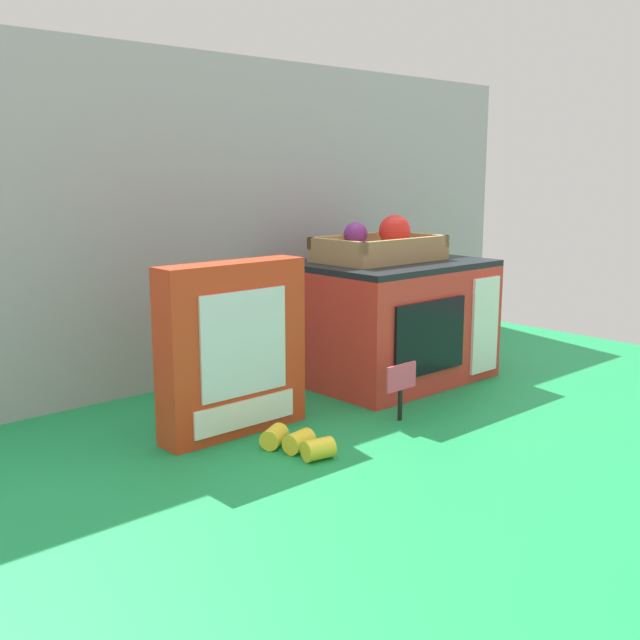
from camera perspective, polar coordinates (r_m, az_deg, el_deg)
ground_plane at (r=1.46m, az=1.75°, el=-5.77°), size 1.70×1.70×0.00m
display_back_panel at (r=1.61m, az=-5.33°, el=7.61°), size 1.61×0.03×0.65m
toy_microwave at (r=1.57m, az=5.21°, el=0.00°), size 0.37×0.30×0.24m
food_groups_crate at (r=1.55m, az=4.53°, el=5.49°), size 0.25×0.16×0.09m
cookie_set_box at (r=1.23m, az=-6.56°, el=-2.19°), size 0.26×0.06×0.28m
price_sign at (r=1.31m, az=6.13°, el=-4.74°), size 0.07×0.01×0.10m
loose_toy_banana at (r=1.17m, az=-1.75°, el=-9.19°), size 0.07×0.13×0.03m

